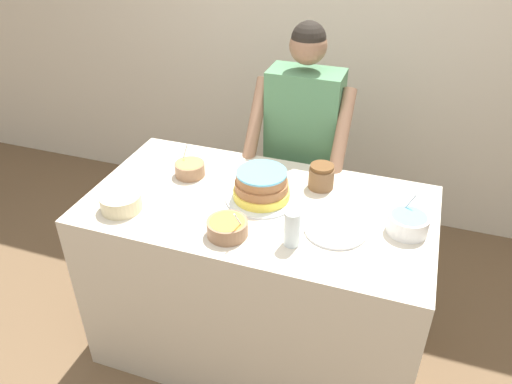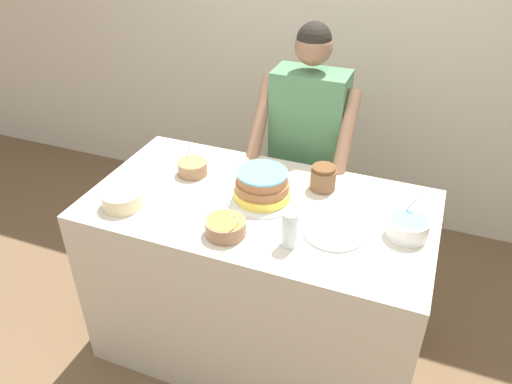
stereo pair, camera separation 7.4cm
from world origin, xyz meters
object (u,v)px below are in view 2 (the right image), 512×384
person_baker (307,140)px  stoneware_jar (323,178)px  cake (263,187)px  frosting_bowl_blue (408,227)px  frosting_bowl_orange (226,226)px  drinking_glass (290,229)px  frosting_bowl_yellow (193,167)px  frosting_bowl_white (122,198)px  ceramic_plate (334,232)px

person_baker → stoneware_jar: bearing=-64.5°
cake → frosting_bowl_blue: cake is taller
cake → frosting_bowl_blue: size_ratio=1.95×
frosting_bowl_orange → drinking_glass: size_ratio=1.09×
person_baker → frosting_bowl_yellow: 0.67m
person_baker → frosting_bowl_white: 1.06m
frosting_bowl_orange → frosting_bowl_blue: frosting_bowl_orange is taller
stoneware_jar → frosting_bowl_orange: bearing=-120.0°
person_baker → stoneware_jar: 0.46m
cake → ceramic_plate: cake is taller
drinking_glass → cake: bearing=128.6°
cake → frosting_bowl_yellow: size_ratio=2.25×
frosting_bowl_orange → ceramic_plate: (0.41, 0.17, -0.03)m
cake → frosting_bowl_blue: 0.64m
person_baker → drinking_glass: bearing=-78.1°
frosting_bowl_orange → ceramic_plate: bearing=22.2°
ceramic_plate → stoneware_jar: stoneware_jar is taller
person_baker → frosting_bowl_yellow: bearing=-130.2°
frosting_bowl_yellow → frosting_bowl_blue: bearing=-6.5°
drinking_glass → person_baker: bearing=101.9°
person_baker → frosting_bowl_orange: (-0.08, -0.89, 0.01)m
ceramic_plate → person_baker: bearing=114.6°
ceramic_plate → cake: bearing=160.6°
cake → drinking_glass: 0.34m
frosting_bowl_yellow → frosting_bowl_orange: 0.52m
frosting_bowl_yellow → frosting_bowl_white: bearing=-113.6°
person_baker → drinking_glass: 0.88m
frosting_bowl_blue → ceramic_plate: 0.30m
drinking_glass → stoneware_jar: bearing=88.2°
person_baker → stoneware_jar: person_baker is taller
person_baker → frosting_bowl_white: (-0.59, -0.87, 0.02)m
frosting_bowl_orange → frosting_bowl_white: (-0.51, 0.02, 0.00)m
frosting_bowl_yellow → ceramic_plate: size_ratio=0.56×
drinking_glass → ceramic_plate: drinking_glass is taller
cake → drinking_glass: (0.21, -0.27, 0.01)m
frosting_bowl_white → ceramic_plate: (0.92, 0.15, -0.03)m
drinking_glass → frosting_bowl_blue: bearing=28.5°
frosting_bowl_orange → frosting_bowl_blue: bearing=20.7°
person_baker → frosting_bowl_blue: (0.61, -0.63, 0.02)m
frosting_bowl_blue → drinking_glass: bearing=-151.5°
person_baker → ceramic_plate: (0.33, -0.72, -0.02)m
ceramic_plate → frosting_bowl_blue: bearing=18.5°
person_baker → frosting_bowl_yellow: (-0.43, -0.51, 0.01)m
person_baker → cake: 0.60m
frosting_bowl_orange → frosting_bowl_blue: (0.69, 0.26, 0.01)m
frosting_bowl_orange → stoneware_jar: bearing=60.0°
cake → stoneware_jar: bearing=39.0°
ceramic_plate → frosting_bowl_orange: bearing=-157.8°
frosting_bowl_blue → drinking_glass: 0.49m
frosting_bowl_orange → cake: bearing=80.5°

